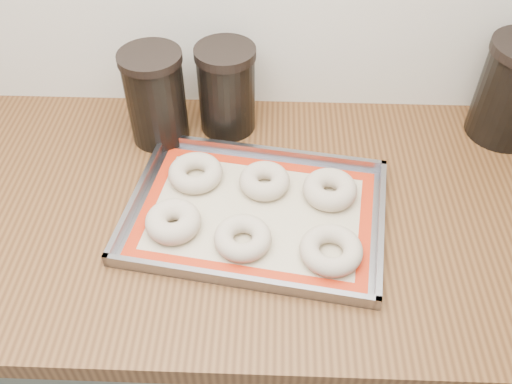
{
  "coord_description": "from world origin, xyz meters",
  "views": [
    {
      "loc": [
        -0.11,
        0.98,
        1.64
      ],
      "look_at": [
        -0.14,
        1.65,
        0.96
      ],
      "focal_mm": 38.0,
      "sensor_mm": 36.0,
      "label": 1
    }
  ],
  "objects_px": {
    "bagel_front_left": "(173,221)",
    "canister_mid": "(227,89)",
    "bagel_back_left": "(196,173)",
    "bagel_back_right": "(330,189)",
    "bagel_front_right": "(331,250)",
    "baking_tray": "(256,212)",
    "bagel_back_mid": "(264,181)",
    "canister_left": "(156,97)",
    "bagel_front_mid": "(243,238)"
  },
  "relations": [
    {
      "from": "baking_tray",
      "to": "bagel_back_left",
      "type": "relative_size",
      "value": 4.81
    },
    {
      "from": "bagel_front_left",
      "to": "bagel_back_right",
      "type": "relative_size",
      "value": 0.97
    },
    {
      "from": "bagel_back_left",
      "to": "bagel_back_mid",
      "type": "bearing_deg",
      "value": -7.57
    },
    {
      "from": "bagel_front_left",
      "to": "baking_tray",
      "type": "bearing_deg",
      "value": 16.53
    },
    {
      "from": "canister_mid",
      "to": "bagel_back_left",
      "type": "bearing_deg",
      "value": -105.85
    },
    {
      "from": "canister_left",
      "to": "baking_tray",
      "type": "bearing_deg",
      "value": -46.52
    },
    {
      "from": "bagel_back_mid",
      "to": "canister_left",
      "type": "height_order",
      "value": "canister_left"
    },
    {
      "from": "bagel_back_mid",
      "to": "canister_mid",
      "type": "bearing_deg",
      "value": 113.49
    },
    {
      "from": "baking_tray",
      "to": "bagel_front_right",
      "type": "height_order",
      "value": "bagel_front_right"
    },
    {
      "from": "bagel_front_left",
      "to": "bagel_back_mid",
      "type": "height_order",
      "value": "bagel_front_left"
    },
    {
      "from": "bagel_front_right",
      "to": "baking_tray",
      "type": "bearing_deg",
      "value": 143.95
    },
    {
      "from": "bagel_front_left",
      "to": "bagel_back_left",
      "type": "xyz_separation_m",
      "value": [
        0.02,
        0.13,
        -0.0
      ]
    },
    {
      "from": "bagel_back_mid",
      "to": "canister_left",
      "type": "distance_m",
      "value": 0.28
    },
    {
      "from": "bagel_front_left",
      "to": "bagel_back_mid",
      "type": "bearing_deg",
      "value": 34.89
    },
    {
      "from": "bagel_front_mid",
      "to": "canister_mid",
      "type": "relative_size",
      "value": 0.53
    },
    {
      "from": "bagel_front_mid",
      "to": "canister_mid",
      "type": "distance_m",
      "value": 0.35
    },
    {
      "from": "bagel_front_left",
      "to": "bagel_back_right",
      "type": "bearing_deg",
      "value": 17.88
    },
    {
      "from": "bagel_back_mid",
      "to": "bagel_back_right",
      "type": "relative_size",
      "value": 0.95
    },
    {
      "from": "bagel_back_mid",
      "to": "canister_left",
      "type": "xyz_separation_m",
      "value": [
        -0.22,
        0.15,
        0.08
      ]
    },
    {
      "from": "baking_tray",
      "to": "bagel_back_mid",
      "type": "height_order",
      "value": "bagel_back_mid"
    },
    {
      "from": "bagel_back_left",
      "to": "bagel_back_mid",
      "type": "relative_size",
      "value": 1.09
    },
    {
      "from": "baking_tray",
      "to": "bagel_front_mid",
      "type": "height_order",
      "value": "bagel_front_mid"
    },
    {
      "from": "baking_tray",
      "to": "bagel_back_left",
      "type": "bearing_deg",
      "value": 144.61
    },
    {
      "from": "baking_tray",
      "to": "bagel_front_right",
      "type": "distance_m",
      "value": 0.16
    },
    {
      "from": "bagel_front_mid",
      "to": "bagel_back_left",
      "type": "relative_size",
      "value": 0.95
    },
    {
      "from": "bagel_front_mid",
      "to": "bagel_front_left",
      "type": "bearing_deg",
      "value": 166.04
    },
    {
      "from": "baking_tray",
      "to": "canister_mid",
      "type": "bearing_deg",
      "value": 105.08
    },
    {
      "from": "baking_tray",
      "to": "bagel_front_mid",
      "type": "distance_m",
      "value": 0.08
    },
    {
      "from": "canister_left",
      "to": "bagel_back_left",
      "type": "bearing_deg",
      "value": -56.57
    },
    {
      "from": "bagel_front_right",
      "to": "bagel_back_right",
      "type": "relative_size",
      "value": 1.05
    },
    {
      "from": "bagel_front_left",
      "to": "canister_mid",
      "type": "relative_size",
      "value": 0.52
    },
    {
      "from": "bagel_front_left",
      "to": "canister_left",
      "type": "relative_size",
      "value": 0.5
    },
    {
      "from": "bagel_front_mid",
      "to": "canister_mid",
      "type": "bearing_deg",
      "value": 98.51
    },
    {
      "from": "bagel_front_left",
      "to": "bagel_back_right",
      "type": "distance_m",
      "value": 0.3
    },
    {
      "from": "bagel_front_left",
      "to": "bagel_back_left",
      "type": "distance_m",
      "value": 0.13
    },
    {
      "from": "bagel_front_mid",
      "to": "bagel_front_right",
      "type": "distance_m",
      "value": 0.15
    },
    {
      "from": "baking_tray",
      "to": "bagel_back_left",
      "type": "distance_m",
      "value": 0.15
    },
    {
      "from": "baking_tray",
      "to": "canister_left",
      "type": "height_order",
      "value": "canister_left"
    },
    {
      "from": "bagel_front_left",
      "to": "bagel_front_mid",
      "type": "xyz_separation_m",
      "value": [
        0.12,
        -0.03,
        -0.0
      ]
    },
    {
      "from": "baking_tray",
      "to": "bagel_back_left",
      "type": "height_order",
      "value": "bagel_back_left"
    },
    {
      "from": "bagel_front_mid",
      "to": "canister_left",
      "type": "xyz_separation_m",
      "value": [
        -0.19,
        0.3,
        0.08
      ]
    },
    {
      "from": "bagel_front_left",
      "to": "bagel_front_right",
      "type": "distance_m",
      "value": 0.28
    },
    {
      "from": "bagel_front_mid",
      "to": "bagel_back_right",
      "type": "relative_size",
      "value": 0.98
    },
    {
      "from": "baking_tray",
      "to": "bagel_front_right",
      "type": "relative_size",
      "value": 4.7
    },
    {
      "from": "bagel_front_left",
      "to": "canister_left",
      "type": "distance_m",
      "value": 0.28
    },
    {
      "from": "baking_tray",
      "to": "bagel_back_right",
      "type": "bearing_deg",
      "value": 19.29
    },
    {
      "from": "bagel_back_right",
      "to": "canister_left",
      "type": "xyz_separation_m",
      "value": [
        -0.35,
        0.17,
        0.08
      ]
    },
    {
      "from": "bagel_front_mid",
      "to": "bagel_back_mid",
      "type": "relative_size",
      "value": 1.04
    },
    {
      "from": "bagel_back_mid",
      "to": "baking_tray",
      "type": "bearing_deg",
      "value": -101.49
    },
    {
      "from": "bagel_front_right",
      "to": "canister_mid",
      "type": "bearing_deg",
      "value": 119.42
    }
  ]
}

